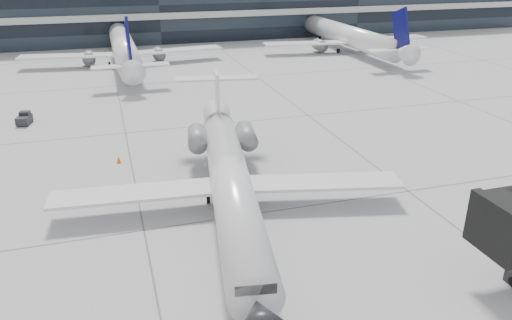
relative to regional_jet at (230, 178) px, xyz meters
name	(u,v)px	position (x,y,z in m)	size (l,w,h in m)	color
ground	(286,209)	(3.77, -1.19, -2.44)	(220.00, 220.00, 0.00)	gray
terminal	(154,13)	(3.77, 80.81, 2.56)	(170.00, 22.00, 10.00)	black
bg_jet_center	(125,63)	(-4.23, 53.81, -2.44)	(32.00, 40.00, 9.60)	white
bg_jet_right	(346,50)	(35.77, 53.81, -2.44)	(32.00, 40.00, 9.60)	white
regional_jet	(230,178)	(0.00, 0.00, 0.00)	(24.72, 30.83, 7.13)	silver
traffic_cone	(119,160)	(-7.24, 11.06, -2.14)	(0.52, 0.52, 0.63)	orange
far_tug	(24,119)	(-16.31, 24.89, -1.86)	(1.60, 2.23, 1.29)	black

